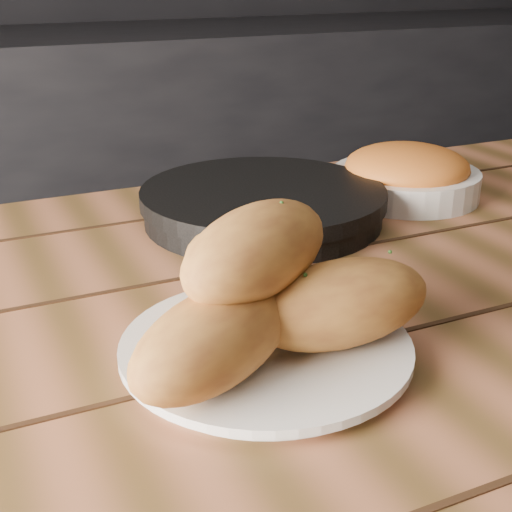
{
  "coord_description": "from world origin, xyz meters",
  "views": [
    {
      "loc": [
        -0.65,
        -0.23,
        1.07
      ],
      "look_at": [
        -0.42,
        0.28,
        0.84
      ],
      "focal_mm": 50.0,
      "sensor_mm": 36.0,
      "label": 1
    }
  ],
  "objects_px": {
    "table": "(209,399)",
    "plate": "(266,350)",
    "skillet": "(264,204)",
    "bread_rolls": "(261,292)",
    "bowl": "(406,175)"
  },
  "relations": [
    {
      "from": "table",
      "to": "plate",
      "type": "height_order",
      "value": "plate"
    },
    {
      "from": "plate",
      "to": "skillet",
      "type": "distance_m",
      "value": 0.36
    },
    {
      "from": "plate",
      "to": "bread_rolls",
      "type": "height_order",
      "value": "bread_rolls"
    },
    {
      "from": "skillet",
      "to": "bowl",
      "type": "height_order",
      "value": "bowl"
    },
    {
      "from": "plate",
      "to": "bowl",
      "type": "xyz_separation_m",
      "value": [
        0.38,
        0.33,
        0.02
      ]
    },
    {
      "from": "table",
      "to": "skillet",
      "type": "distance_m",
      "value": 0.31
    },
    {
      "from": "bowl",
      "to": "bread_rolls",
      "type": "bearing_deg",
      "value": -139.42
    },
    {
      "from": "plate",
      "to": "bread_rolls",
      "type": "distance_m",
      "value": 0.06
    },
    {
      "from": "plate",
      "to": "skillet",
      "type": "xyz_separation_m",
      "value": [
        0.15,
        0.32,
        0.01
      ]
    },
    {
      "from": "table",
      "to": "bowl",
      "type": "bearing_deg",
      "value": 30.67
    },
    {
      "from": "plate",
      "to": "bowl",
      "type": "distance_m",
      "value": 0.51
    },
    {
      "from": "table",
      "to": "bowl",
      "type": "relative_size",
      "value": 7.8
    },
    {
      "from": "table",
      "to": "plate",
      "type": "bearing_deg",
      "value": -77.81
    },
    {
      "from": "skillet",
      "to": "plate",
      "type": "bearing_deg",
      "value": -115.2
    },
    {
      "from": "plate",
      "to": "skillet",
      "type": "relative_size",
      "value": 0.57
    }
  ]
}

